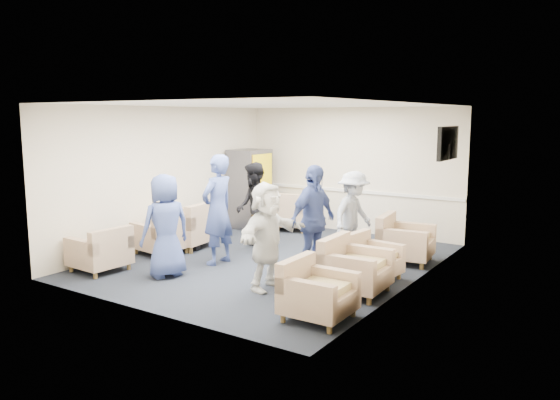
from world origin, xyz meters
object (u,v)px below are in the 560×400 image
Objects in this scene: person_front_left at (166,226)px; person_front_right at (267,236)px; armchair_right_midnear at (352,270)px; person_back_right at (353,215)px; armchair_left_far at (189,228)px; armchair_left_near at (102,252)px; person_back_left at (254,207)px; armchair_right_far at (402,242)px; armchair_corner at (290,214)px; person_mid_right at (313,221)px; armchair_left_mid at (163,237)px; person_mid_left at (218,210)px; armchair_right_midfar at (369,260)px; armchair_right_near at (315,294)px; vending_machine at (250,189)px.

person_front_right is (1.68, 0.36, -0.02)m from person_front_left.
person_back_right is (-0.87, 1.82, 0.44)m from armchair_right_midnear.
armchair_left_far is at bearing 66.27° from person_front_right.
armchair_left_near is 0.80× the size of armchair_left_far.
armchair_left_far is 1.38m from person_back_left.
person_back_left reaches higher than armchair_right_midnear.
armchair_corner reaches higher than armchair_right_far.
person_back_right is (1.94, 2.69, -0.04)m from person_front_left.
person_front_left is 0.92× the size of person_mid_right.
person_mid_right is (2.97, 0.36, 0.56)m from armchair_left_mid.
armchair_corner is 3.15m from person_mid_left.
person_back_right is 1.35m from person_mid_right.
armchair_right_far is at bearing -1.46° from armchair_right_midnear.
armchair_right_midfar is at bearing 120.48° from armchair_left_near.
armchair_right_far reaches higher than armchair_left_near.
armchair_right_near is at bearing 93.95° from armchair_left_near.
armchair_left_near is 3.95m from armchair_right_near.
person_mid_right is at bearing 114.74° from armchair_right_midfar.
armchair_left_far is 1.07× the size of armchair_right_far.
person_front_left is 1.05× the size of person_back_right.
armchair_right_far reaches higher than armchair_right_near.
armchair_corner is (0.78, 4.48, 0.04)m from armchair_left_near.
vending_machine is 4.54m from person_front_right.
armchair_right_midnear is at bearing 115.88° from armchair_corner.
armchair_right_near is at bearing 103.62° from person_front_left.
armchair_left_near is 2.85m from person_back_left.
armchair_right_midnear is at bearing 88.28° from person_mid_left.
armchair_right_far is 0.63× the size of person_back_right.
person_mid_right is (-0.92, 0.47, 0.54)m from armchair_right_midnear.
armchair_left_mid is 2.93m from vending_machine.
person_back_left is (1.24, 2.51, 0.52)m from armchair_left_near.
person_mid_right is at bearing 21.43° from person_back_left.
armchair_right_far is at bearing -22.44° from person_front_right.
armchair_right_far is at bearing 0.74° from armchair_right_near.
armchair_corner is 1.09m from vending_machine.
person_back_left is at bearing 73.81° from person_mid_right.
person_back_left is at bearing -51.45° from vending_machine.
person_back_right is at bearing 6.14° from person_mid_right.
armchair_left_far is at bearing 96.45° from armchair_right_midfar.
armchair_right_midnear reaches higher than armchair_right_near.
armchair_left_near is at bearing 62.04° from armchair_corner.
person_back_left is at bearing 85.41° from armchair_right_midfar.
vending_machine is at bearing 51.42° from armchair_right_midnear.
armchair_right_midnear reaches higher than armchair_left_near.
armchair_right_far reaches higher than armchair_right_midnear.
armchair_right_midnear is (3.85, -0.76, -0.03)m from armchair_left_far.
vending_machine is at bearing -175.37° from armchair_left_near.
armchair_right_midfar is 4.58m from vending_machine.
person_front_left reaches higher than armchair_right_midnear.
armchair_right_midfar is 1.42m from person_back_right.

